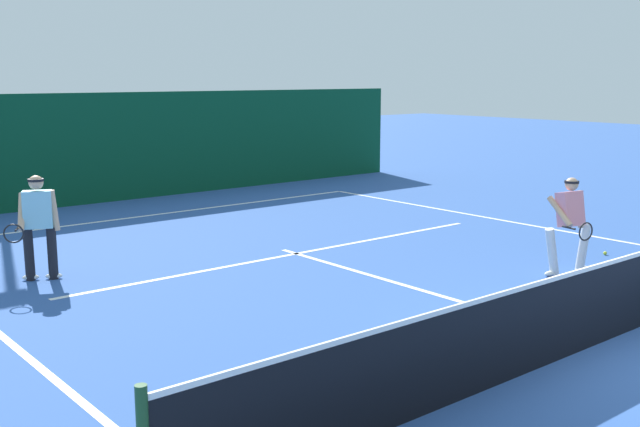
% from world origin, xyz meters
% --- Properties ---
extents(ground_plane, '(80.00, 80.00, 0.00)m').
position_xyz_m(ground_plane, '(0.00, 0.00, 0.00)').
color(ground_plane, '#2E539C').
extents(court_line_baseline_far, '(11.03, 0.10, 0.01)m').
position_xyz_m(court_line_baseline_far, '(0.00, 11.18, 0.00)').
color(court_line_baseline_far, white).
rests_on(court_line_baseline_far, ground_plane).
extents(court_line_service, '(8.99, 0.10, 0.01)m').
position_xyz_m(court_line_service, '(0.00, 6.01, 0.00)').
color(court_line_service, white).
rests_on(court_line_service, ground_plane).
extents(court_line_centre, '(0.10, 6.40, 0.01)m').
position_xyz_m(court_line_centre, '(0.00, 3.20, 0.00)').
color(court_line_centre, white).
rests_on(court_line_centre, ground_plane).
extents(tennis_net, '(12.08, 0.09, 1.08)m').
position_xyz_m(tennis_net, '(0.00, 0.00, 0.52)').
color(tennis_net, '#1E4723').
rests_on(tennis_net, ground_plane).
extents(player_near, '(1.01, 0.88, 1.58)m').
position_xyz_m(player_near, '(2.54, 2.10, 0.87)').
color(player_near, silver).
rests_on(player_near, ground_plane).
extents(player_far, '(0.96, 0.82, 1.66)m').
position_xyz_m(player_far, '(-4.19, 7.17, 0.92)').
color(player_far, black).
rests_on(player_far, ground_plane).
extents(tennis_ball, '(0.07, 0.07, 0.07)m').
position_xyz_m(tennis_ball, '(4.23, 2.40, 0.03)').
color(tennis_ball, '#D1E033').
rests_on(tennis_ball, ground_plane).
extents(back_fence_windscreen, '(18.77, 0.12, 2.76)m').
position_xyz_m(back_fence_windscreen, '(0.00, 13.63, 1.38)').
color(back_fence_windscreen, '#094026').
rests_on(back_fence_windscreen, ground_plane).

